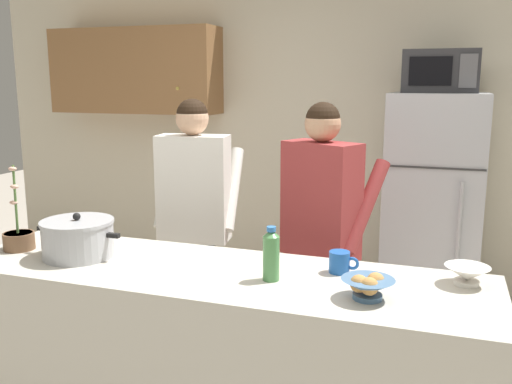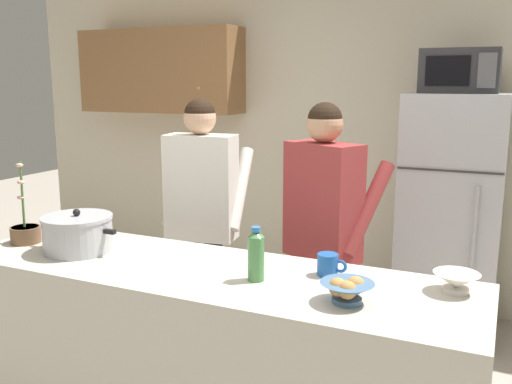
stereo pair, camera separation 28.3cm
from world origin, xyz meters
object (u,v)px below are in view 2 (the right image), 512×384
at_px(microwave, 460,71).
at_px(bottle_near_edge, 256,255).
at_px(person_near_pot, 202,202).
at_px(cooking_pot, 78,233).
at_px(coffee_mug, 328,265).
at_px(refrigerator, 450,217).
at_px(person_by_sink, 324,218).
at_px(empty_bowl, 456,281).
at_px(potted_orchid, 25,231).
at_px(bread_bowl, 347,290).

relative_size(microwave, bottle_near_edge, 2.07).
height_order(person_near_pot, bottle_near_edge, person_near_pot).
relative_size(cooking_pot, coffee_mug, 3.44).
xyz_separation_m(refrigerator, person_by_sink, (-0.55, -1.10, 0.19)).
bearing_deg(person_near_pot, coffee_mug, -33.37).
relative_size(person_by_sink, empty_bowl, 8.96).
bearing_deg(empty_bowl, coffee_mug, -177.87).
xyz_separation_m(person_near_pot, bottle_near_edge, (0.74, -0.85, 0.01)).
height_order(cooking_pot, empty_bowl, cooking_pot).
bearing_deg(cooking_pot, potted_orchid, 179.87).
relative_size(microwave, cooking_pot, 1.06).
height_order(refrigerator, person_by_sink, refrigerator).
bearing_deg(empty_bowl, bottle_near_edge, -165.25).
height_order(refrigerator, bread_bowl, refrigerator).
bearing_deg(potted_orchid, microwave, 44.08).
bearing_deg(empty_bowl, person_by_sink, 141.76).
bearing_deg(refrigerator, person_by_sink, -116.59).
bearing_deg(bottle_near_edge, refrigerator, 72.42).
relative_size(coffee_mug, potted_orchid, 0.31).
xyz_separation_m(cooking_pot, potted_orchid, (-0.35, 0.00, -0.03)).
bearing_deg(person_by_sink, empty_bowl, -38.24).
height_order(refrigerator, empty_bowl, refrigerator).
height_order(coffee_mug, bottle_near_edge, bottle_near_edge).
height_order(microwave, cooking_pot, microwave).
bearing_deg(person_by_sink, coffee_mug, -70.37).
bearing_deg(potted_orchid, person_by_sink, 29.52).
bearing_deg(potted_orchid, empty_bowl, 5.26).
height_order(person_near_pot, coffee_mug, person_near_pot).
xyz_separation_m(person_near_pot, coffee_mug, (1.00, -0.66, -0.06)).
relative_size(person_near_pot, bottle_near_edge, 7.08).
xyz_separation_m(refrigerator, bread_bowl, (-0.18, -1.96, 0.14)).
xyz_separation_m(person_by_sink, cooking_pot, (-1.01, -0.77, -0.01)).
bearing_deg(bread_bowl, person_by_sink, 113.13).
distance_m(person_by_sink, cooking_pot, 1.27).
xyz_separation_m(microwave, coffee_mug, (-0.34, -1.68, -0.83)).
bearing_deg(person_near_pot, refrigerator, 37.74).
relative_size(person_by_sink, bottle_near_edge, 7.05).
height_order(person_by_sink, bottle_near_edge, person_by_sink).
height_order(cooking_pot, bottle_near_edge, bottle_near_edge).
xyz_separation_m(coffee_mug, bread_bowl, (0.16, -0.27, 0.00)).
bearing_deg(coffee_mug, empty_bowl, 2.13).
xyz_separation_m(cooking_pot, coffee_mug, (1.22, 0.17, -0.04)).
distance_m(person_by_sink, empty_bowl, 0.93).
xyz_separation_m(cooking_pot, bottle_near_edge, (0.96, -0.01, 0.02)).
height_order(bread_bowl, bottle_near_edge, bottle_near_edge).
distance_m(person_near_pot, bottle_near_edge, 1.13).
height_order(refrigerator, person_near_pot, refrigerator).
xyz_separation_m(coffee_mug, bottle_near_edge, (-0.26, -0.19, 0.07)).
height_order(refrigerator, coffee_mug, refrigerator).
xyz_separation_m(empty_bowl, potted_orchid, (-2.09, -0.19, 0.01)).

